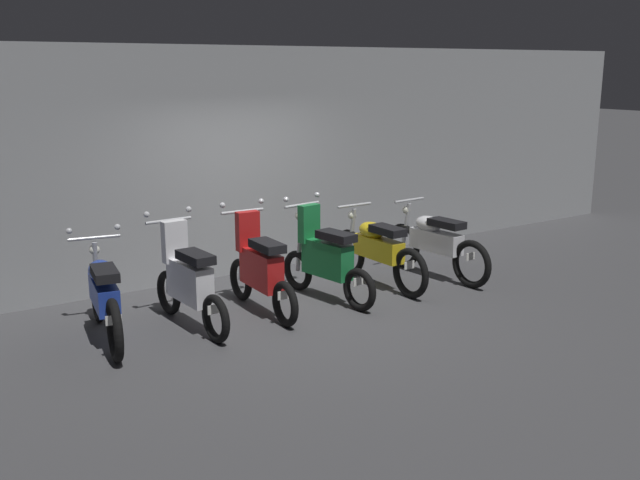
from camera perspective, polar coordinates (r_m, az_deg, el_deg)
name	(u,v)px	position (r m, az deg, el deg)	size (l,w,h in m)	color
ground_plane	(301,309)	(8.99, -1.47, -5.35)	(80.00, 80.00, 0.00)	#424244
back_wall	(225,163)	(10.31, -7.36, 5.97)	(16.00, 0.30, 3.15)	gray
motorbike_slot_0	(104,295)	(8.21, -16.42, -4.14)	(0.59, 1.94, 1.15)	black
motorbike_slot_1	(188,282)	(8.37, -10.18, -3.20)	(0.59, 1.68, 1.29)	black
motorbike_slot_2	(260,269)	(8.77, -4.69, -2.26)	(0.59, 1.68, 1.29)	black
motorbike_slot_3	(325,259)	(9.20, 0.39, -1.47)	(0.58, 1.68, 1.29)	black
motorbike_slot_4	(377,250)	(9.83, 4.47, -0.76)	(0.56, 1.95, 1.03)	black
motorbike_slot_5	(435,243)	(10.33, 8.89, -0.20)	(0.56, 1.95, 1.03)	black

